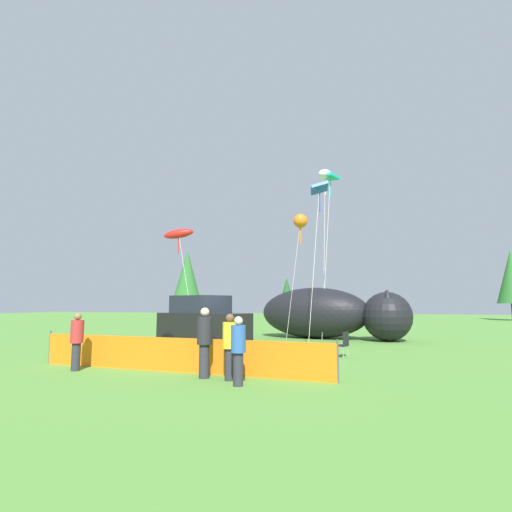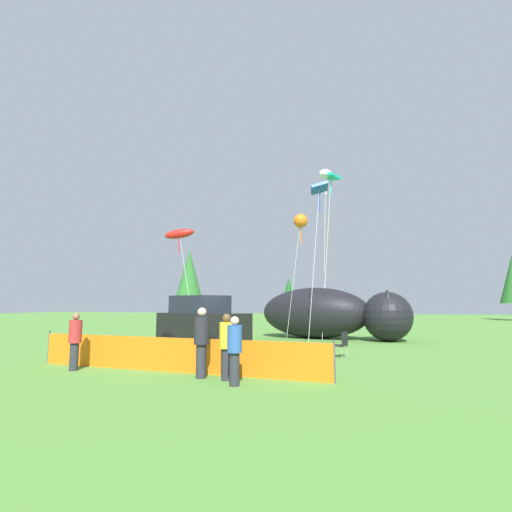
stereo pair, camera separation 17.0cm
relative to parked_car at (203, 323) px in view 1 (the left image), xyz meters
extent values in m
plane|color=#548C38|center=(1.59, -1.42, -1.12)|extent=(120.00, 120.00, 0.00)
cube|color=black|center=(0.04, -0.02, -0.20)|extent=(4.38, 3.17, 1.25)
cube|color=#1E232D|center=(-0.14, 0.06, 0.80)|extent=(2.66, 2.36, 0.75)
cylinder|color=black|center=(1.52, 0.33, -0.78)|extent=(0.72, 0.49, 0.67)
cylinder|color=black|center=(0.86, -1.30, -0.78)|extent=(0.72, 0.49, 0.67)
cylinder|color=black|center=(-0.78, 1.26, -0.78)|extent=(0.72, 0.49, 0.67)
cylinder|color=black|center=(-1.44, -0.37, -0.78)|extent=(0.72, 0.49, 0.67)
cube|color=black|center=(5.80, -1.12, -0.70)|extent=(0.71, 0.71, 0.03)
cube|color=black|center=(6.05, -1.21, -0.44)|extent=(0.20, 0.51, 0.50)
cylinder|color=#A5A5AD|center=(5.50, -1.27, -0.91)|extent=(0.02, 0.02, 0.42)
cylinder|color=#A5A5AD|center=(5.65, -0.82, -0.91)|extent=(0.02, 0.02, 0.42)
cylinder|color=#A5A5AD|center=(5.95, -1.42, -0.91)|extent=(0.02, 0.02, 0.42)
cylinder|color=#A5A5AD|center=(6.10, -0.97, -0.91)|extent=(0.02, 0.02, 0.42)
ellipsoid|color=black|center=(4.12, 6.55, 0.30)|extent=(6.76, 4.21, 2.83)
ellipsoid|color=white|center=(4.12, 6.55, -0.34)|extent=(4.40, 3.00, 1.27)
sphere|color=black|center=(7.99, 5.62, 0.16)|extent=(2.55, 2.55, 2.55)
cone|color=black|center=(7.99, 6.26, 1.18)|extent=(0.71, 0.71, 0.76)
cone|color=black|center=(7.99, 4.99, 1.18)|extent=(0.71, 0.71, 0.76)
cube|color=orange|center=(1.32, -5.53, -0.63)|extent=(9.31, 0.97, 0.97)
cylinder|color=#4C4C51|center=(-3.33, -5.07, -0.58)|extent=(0.05, 0.05, 1.07)
cylinder|color=#4C4C51|center=(5.97, -5.99, -0.58)|extent=(0.05, 0.05, 1.07)
cylinder|color=#2D2D38|center=(3.66, -6.92, -0.72)|extent=(0.25, 0.25, 0.78)
cylinder|color=#2D59A5|center=(3.66, -6.92, -0.01)|extent=(0.36, 0.36, 0.65)
sphere|color=beige|center=(3.66, -6.92, 0.43)|extent=(0.21, 0.21, 0.21)
cylinder|color=#2D2D38|center=(3.25, -6.32, -0.71)|extent=(0.25, 0.25, 0.81)
cylinder|color=yellow|center=(3.25, -6.32, 0.03)|extent=(0.37, 0.37, 0.67)
sphere|color=brown|center=(3.25, -6.32, 0.47)|extent=(0.22, 0.22, 0.22)
cylinder|color=#2D2D38|center=(-1.58, -6.02, -0.72)|extent=(0.25, 0.25, 0.80)
cylinder|color=#B72D2D|center=(-1.58, -6.02, 0.02)|extent=(0.37, 0.37, 0.67)
sphere|color=#8C6647|center=(-1.58, -6.02, 0.46)|extent=(0.22, 0.22, 0.22)
cylinder|color=#2D2D38|center=(2.50, -6.19, -0.68)|extent=(0.27, 0.27, 0.88)
cylinder|color=#26262D|center=(2.50, -6.19, 0.13)|extent=(0.40, 0.40, 0.73)
sphere|color=beige|center=(2.50, -6.19, 0.61)|extent=(0.24, 0.24, 0.24)
cylinder|color=silver|center=(4.46, 3.67, 2.92)|extent=(0.51, 1.93, 8.09)
cube|color=blue|center=(4.70, 4.62, 6.96)|extent=(1.02, 1.07, 0.57)
cylinder|color=blue|center=(4.70, 4.62, 6.26)|extent=(0.06, 0.06, 1.20)
cylinder|color=silver|center=(3.17, 5.13, 2.10)|extent=(0.89, 0.17, 6.44)
sphere|color=orange|center=(3.61, 5.06, 5.32)|extent=(0.77, 0.77, 0.77)
cylinder|color=orange|center=(3.61, 5.06, 4.62)|extent=(0.06, 0.06, 1.20)
cylinder|color=silver|center=(4.86, 6.69, 3.76)|extent=(0.51, 2.69, 9.75)
cube|color=#19B2B2|center=(5.10, 8.02, 8.63)|extent=(1.26, 1.26, 0.41)
cylinder|color=#19B2B2|center=(5.10, 8.02, 7.93)|extent=(0.06, 0.06, 1.20)
cylinder|color=silver|center=(-3.83, 6.76, 2.13)|extent=(1.93, 1.53, 6.51)
ellipsoid|color=red|center=(-4.77, 7.51, 5.38)|extent=(2.12, 1.02, 1.01)
cylinder|color=red|center=(-4.77, 7.51, 4.68)|extent=(0.06, 0.06, 1.20)
cylinder|color=silver|center=(4.69, 7.29, 3.90)|extent=(0.17, 2.00, 10.03)
ellipsoid|color=white|center=(4.76, 8.28, 8.91)|extent=(0.96, 2.98, 1.43)
cylinder|color=white|center=(4.76, 8.28, 8.21)|extent=(0.06, 0.06, 1.20)
cylinder|color=brown|center=(-2.32, 35.07, -0.49)|extent=(0.40, 0.40, 1.25)
cone|color=#1E5623|center=(-2.32, 35.07, 2.14)|extent=(2.20, 2.20, 4.01)
cylinder|color=brown|center=(-13.92, 29.63, -0.11)|extent=(0.65, 0.65, 2.02)
cone|color=#2D6B2D|center=(-13.92, 29.63, 4.14)|extent=(3.56, 3.56, 6.47)
cone|color=#2D6B2D|center=(23.68, 34.66, 3.83)|extent=(3.35, 3.35, 6.09)
camera|label=1|loc=(6.47, -16.34, 0.86)|focal=28.00mm
camera|label=2|loc=(6.64, -16.30, 0.86)|focal=28.00mm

